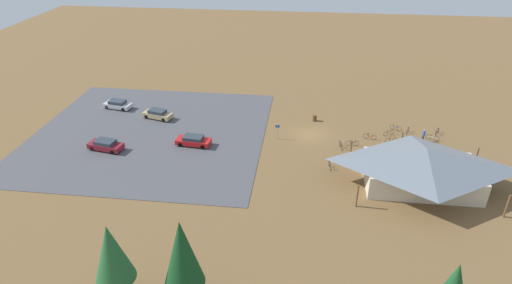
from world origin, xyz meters
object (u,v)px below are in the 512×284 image
(trash_bin, at_px, (315,118))
(lot_sign, at_px, (277,130))
(bicycle_white_near_porch, at_px, (433,138))
(bicycle_blue_lone_west, at_px, (330,166))
(pine_far_west, at_px, (182,253))
(bicycle_orange_mid_cluster, at_px, (389,133))
(car_red_far_end, at_px, (193,141))
(bicycle_teal_back_row, at_px, (352,143))
(car_maroon_back_corner, at_px, (106,145))
(car_tan_by_curb, at_px, (158,114))
(bicycle_red_lone_east, at_px, (370,137))
(pine_center, at_px, (111,253))
(bicycle_purple_yard_center, at_px, (437,132))
(bicycle_orange_front_row, at_px, (391,140))
(bicycle_yellow_by_bin, at_px, (406,143))
(car_silver_aisle_side, at_px, (118,104))
(bicycle_green_yard_front, at_px, (403,137))
(bike_pavilion, at_px, (423,164))
(bicycle_black_near_sign, at_px, (341,146))
(bicycle_blue_trailside, at_px, (396,128))
(bicycle_silver_edge_south, at_px, (408,131))
(visitor_near_lot, at_px, (424,135))

(trash_bin, distance_m, lot_sign, 8.15)
(lot_sign, height_order, bicycle_white_near_porch, lot_sign)
(trash_bin, height_order, bicycle_blue_lone_west, trash_bin)
(pine_far_west, distance_m, bicycle_white_near_porch, 41.16)
(pine_far_west, xyz_separation_m, bicycle_orange_mid_cluster, (-20.29, -32.23, -5.25))
(bicycle_blue_lone_west, bearing_deg, car_red_far_end, -11.34)
(bicycle_white_near_porch, distance_m, bicycle_teal_back_row, 11.40)
(car_maroon_back_corner, height_order, car_tan_by_curb, car_tan_by_curb)
(bicycle_red_lone_east, bearing_deg, pine_far_west, 60.30)
(pine_center, height_order, bicycle_white_near_porch, pine_center)
(lot_sign, bearing_deg, bicycle_purple_yard_center, -169.51)
(bicycle_orange_mid_cluster, distance_m, bicycle_orange_front_row, 2.09)
(bicycle_yellow_by_bin, height_order, car_silver_aisle_side, car_silver_aisle_side)
(pine_center, distance_m, bicycle_green_yard_front, 41.95)
(bike_pavilion, bearing_deg, bicycle_black_near_sign, -42.08)
(bicycle_blue_trailside, relative_size, car_red_far_end, 0.31)
(bicycle_silver_edge_south, xyz_separation_m, visitor_near_lot, (-1.60, 2.25, 0.57))
(bicycle_purple_yard_center, height_order, bicycle_black_near_sign, bicycle_black_near_sign)
(bicycle_silver_edge_south, bearing_deg, pine_far_west, 55.30)
(bicycle_teal_back_row, bearing_deg, pine_center, 54.48)
(bicycle_blue_lone_west, xyz_separation_m, car_silver_aisle_side, (32.76, -13.86, 0.37))
(bicycle_teal_back_row, distance_m, car_maroon_back_corner, 32.57)
(bicycle_green_yard_front, xyz_separation_m, bicycle_black_near_sign, (8.51, 3.54, -0.00))
(visitor_near_lot, bearing_deg, bicycle_orange_front_row, 11.31)
(bicycle_white_near_porch, height_order, car_maroon_back_corner, car_maroon_back_corner)
(bicycle_purple_yard_center, height_order, bicycle_blue_lone_west, bicycle_purple_yard_center)
(trash_bin, height_order, lot_sign, lot_sign)
(trash_bin, xyz_separation_m, lot_sign, (5.08, 6.30, 0.96))
(bike_pavilion, height_order, bicycle_black_near_sign, bike_pavilion)
(bicycle_orange_mid_cluster, height_order, car_silver_aisle_side, car_silver_aisle_side)
(bicycle_green_yard_front, bearing_deg, bicycle_white_near_porch, -175.73)
(lot_sign, bearing_deg, bicycle_blue_trailside, -164.62)
(bike_pavilion, bearing_deg, lot_sign, -28.77)
(bike_pavilion, xyz_separation_m, bicycle_green_yard_front, (-0.01, -11.21, -2.43))
(car_tan_by_curb, bearing_deg, pine_far_west, 111.87)
(bike_pavilion, bearing_deg, car_silver_aisle_side, -20.92)
(lot_sign, bearing_deg, bicycle_silver_edge_south, -167.75)
(bicycle_blue_lone_west, height_order, car_tan_by_curb, car_tan_by_curb)
(pine_center, height_order, car_red_far_end, pine_center)
(bicycle_blue_lone_west, bearing_deg, visitor_near_lot, -146.18)
(bicycle_green_yard_front, distance_m, bicycle_blue_lone_west, 13.32)
(bicycle_blue_trailside, height_order, car_silver_aisle_side, car_silver_aisle_side)
(bicycle_orange_mid_cluster, xyz_separation_m, bicycle_red_lone_east, (2.77, 1.52, 0.03))
(bicycle_white_near_porch, distance_m, bicycle_yellow_by_bin, 4.39)
(car_red_far_end, bearing_deg, bicycle_white_near_porch, -170.46)
(pine_center, height_order, bicycle_silver_edge_south, pine_center)
(trash_bin, bearing_deg, bicycle_orange_mid_cluster, 161.79)
(bicycle_blue_trailside, bearing_deg, bicycle_green_yard_front, 100.73)
(bicycle_purple_yard_center, xyz_separation_m, bicycle_blue_lone_west, (15.20, 10.96, -0.02))
(bicycle_silver_edge_south, distance_m, car_red_far_end, 29.97)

